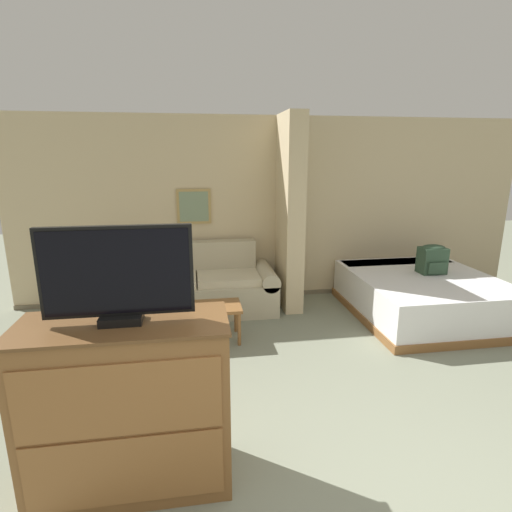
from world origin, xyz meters
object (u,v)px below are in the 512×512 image
object	(u,v)px
coffee_table	(206,310)
tv_dresser	(129,407)
tv	(118,276)
couch	(197,288)
bed	(422,295)
table_lamp	(98,256)
backpack	(432,258)

from	to	relation	value
coffee_table	tv_dresser	distance (m)	2.08
tv	tv_dresser	bearing A→B (deg)	-90.00
couch	bed	world-z (taller)	couch
table_lamp	bed	size ratio (longest dim) A/B	0.19
couch	bed	distance (m)	3.00
couch	tv	xyz separation A→B (m)	(-0.45, -2.94, 1.08)
table_lamp	tv	size ratio (longest dim) A/B	0.44
bed	backpack	bearing A→B (deg)	30.27
couch	tv_dresser	size ratio (longest dim) A/B	1.72
tv	backpack	distance (m)	4.34
couch	tv_dresser	xyz separation A→B (m)	(-0.45, -2.94, 0.23)
coffee_table	bed	size ratio (longest dim) A/B	0.40
tv_dresser	backpack	distance (m)	4.29
coffee_table	backpack	xyz separation A→B (m)	(3.00, 0.42, 0.38)
table_lamp	bed	distance (m)	4.23
coffee_table	table_lamp	world-z (taller)	table_lamp
table_lamp	backpack	world-z (taller)	table_lamp
table_lamp	tv_dresser	bearing A→B (deg)	-74.88
tv	backpack	size ratio (longest dim) A/B	2.19
backpack	tv	bearing A→B (deg)	-145.58
tv_dresser	tv	distance (m)	0.85
couch	tv	size ratio (longest dim) A/B	2.51
tv_dresser	bed	world-z (taller)	tv_dresser
couch	tv	bearing A→B (deg)	-98.62
tv	couch	bearing A→B (deg)	81.38
bed	backpack	xyz separation A→B (m)	(0.16, 0.09, 0.47)
coffee_table	tv	distance (m)	2.32
coffee_table	tv_dresser	bearing A→B (deg)	-105.03
bed	tv	bearing A→B (deg)	-145.40
couch	backpack	size ratio (longest dim) A/B	5.48
backpack	couch	bearing A→B (deg)	170.54
tv_dresser	backpack	size ratio (longest dim) A/B	3.19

